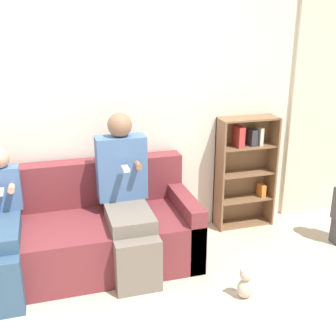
{
  "coord_description": "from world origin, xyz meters",
  "views": [
    {
      "loc": [
        -0.21,
        -2.71,
        1.96
      ],
      "look_at": [
        0.75,
        0.56,
        0.78
      ],
      "focal_mm": 45.0,
      "sensor_mm": 36.0,
      "label": 1
    }
  ],
  "objects_px": {
    "child_seated": "(3,225)",
    "couch": "(69,235)",
    "bookshelf": "(244,169)",
    "teddy_bear": "(246,283)",
    "adult_seated": "(126,193)"
  },
  "relations": [
    {
      "from": "child_seated",
      "to": "bookshelf",
      "type": "height_order",
      "value": "bookshelf"
    },
    {
      "from": "couch",
      "to": "child_seated",
      "type": "distance_m",
      "value": 0.56
    },
    {
      "from": "couch",
      "to": "child_seated",
      "type": "height_order",
      "value": "child_seated"
    },
    {
      "from": "couch",
      "to": "bookshelf",
      "type": "distance_m",
      "value": 1.8
    },
    {
      "from": "child_seated",
      "to": "bookshelf",
      "type": "bearing_deg",
      "value": 12.54
    },
    {
      "from": "adult_seated",
      "to": "child_seated",
      "type": "height_order",
      "value": "adult_seated"
    },
    {
      "from": "child_seated",
      "to": "teddy_bear",
      "type": "xyz_separation_m",
      "value": [
        1.7,
        -0.66,
        -0.41
      ]
    },
    {
      "from": "couch",
      "to": "adult_seated",
      "type": "xyz_separation_m",
      "value": [
        0.48,
        -0.11,
        0.37
      ]
    },
    {
      "from": "couch",
      "to": "adult_seated",
      "type": "height_order",
      "value": "adult_seated"
    },
    {
      "from": "adult_seated",
      "to": "teddy_bear",
      "type": "relative_size",
      "value": 4.91
    },
    {
      "from": "child_seated",
      "to": "couch",
      "type": "bearing_deg",
      "value": 19.02
    },
    {
      "from": "child_seated",
      "to": "teddy_bear",
      "type": "distance_m",
      "value": 1.87
    },
    {
      "from": "bookshelf",
      "to": "teddy_bear",
      "type": "height_order",
      "value": "bookshelf"
    },
    {
      "from": "couch",
      "to": "bookshelf",
      "type": "relative_size",
      "value": 1.89
    },
    {
      "from": "bookshelf",
      "to": "teddy_bear",
      "type": "xyz_separation_m",
      "value": [
        -0.53,
        -1.15,
        -0.47
      ]
    }
  ]
}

